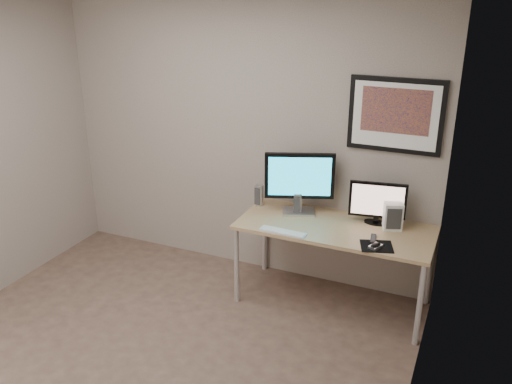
% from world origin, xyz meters
% --- Properties ---
extents(floor, '(3.60, 3.60, 0.00)m').
position_xyz_m(floor, '(0.00, 0.00, 0.00)').
color(floor, '#4F3A31').
rests_on(floor, ground).
extents(room, '(3.60, 3.60, 3.60)m').
position_xyz_m(room, '(0.00, 0.45, 1.64)').
color(room, white).
rests_on(room, ground).
extents(desk, '(1.60, 0.70, 0.73)m').
position_xyz_m(desk, '(1.00, 1.35, 0.66)').
color(desk, '#936E47').
rests_on(desk, floor).
extents(framed_art, '(0.75, 0.04, 0.60)m').
position_xyz_m(framed_art, '(1.35, 1.68, 1.62)').
color(framed_art, black).
rests_on(framed_art, room).
extents(monitor_large, '(0.57, 0.28, 0.54)m').
position_xyz_m(monitor_large, '(0.63, 1.49, 1.03)').
color(monitor_large, silver).
rests_on(monitor_large, desk).
extents(monitor_tv, '(0.46, 0.14, 0.36)m').
position_xyz_m(monitor_tv, '(1.29, 1.53, 0.92)').
color(monitor_tv, black).
rests_on(monitor_tv, desk).
extents(speaker_left, '(0.09, 0.09, 0.19)m').
position_xyz_m(speaker_left, '(0.25, 1.52, 0.82)').
color(speaker_left, silver).
rests_on(speaker_left, desk).
extents(speaker_right, '(0.08, 0.08, 0.19)m').
position_xyz_m(speaker_right, '(0.62, 1.48, 0.82)').
color(speaker_right, silver).
rests_on(speaker_right, desk).
extents(keyboard, '(0.39, 0.12, 0.01)m').
position_xyz_m(keyboard, '(0.64, 1.06, 0.74)').
color(keyboard, silver).
rests_on(keyboard, desk).
extents(mousepad, '(0.30, 0.28, 0.00)m').
position_xyz_m(mousepad, '(1.39, 1.12, 0.73)').
color(mousepad, black).
rests_on(mousepad, desk).
extents(mouse, '(0.10, 0.12, 0.04)m').
position_xyz_m(mouse, '(1.39, 1.09, 0.75)').
color(mouse, black).
rests_on(mouse, mousepad).
extents(remote, '(0.07, 0.16, 0.02)m').
position_xyz_m(remote, '(1.34, 1.22, 0.74)').
color(remote, black).
rests_on(remote, desk).
extents(fan_unit, '(0.17, 0.15, 0.22)m').
position_xyz_m(fan_unit, '(1.44, 1.48, 0.84)').
color(fan_unit, white).
rests_on(fan_unit, desk).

